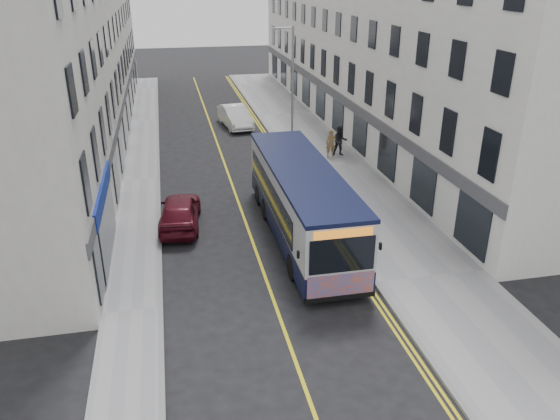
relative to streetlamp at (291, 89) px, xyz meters
name	(u,v)px	position (x,y,z in m)	size (l,w,h in m)	color
ground	(266,280)	(-4.17, -14.00, -4.38)	(140.00, 140.00, 0.00)	black
pavement_east	(332,166)	(2.08, -2.00, -4.32)	(4.50, 64.00, 0.12)	gray
pavement_west	(140,180)	(-9.17, -2.00, -4.32)	(2.00, 64.00, 0.12)	gray
kerb_east	(295,169)	(-0.17, -2.00, -4.32)	(0.18, 64.00, 0.13)	slate
kerb_west	(158,179)	(-8.17, -2.00, -4.32)	(0.18, 64.00, 0.13)	slate
road_centre_line	(229,175)	(-4.17, -2.00, -4.38)	(0.12, 64.00, 0.01)	gold
road_dbl_yellow_inner	(288,170)	(-0.62, -2.00, -4.38)	(0.10, 64.00, 0.01)	gold
road_dbl_yellow_outer	(291,170)	(-0.42, -2.00, -4.38)	(0.10, 64.00, 0.01)	gold
terrace_east	(369,37)	(7.33, 7.00, 2.12)	(6.00, 46.00, 13.00)	white
terrace_west	(70,44)	(-13.17, 7.00, 2.12)	(6.00, 46.00, 13.00)	silver
streetlamp	(291,89)	(0.00, 0.00, 0.00)	(1.32, 0.18, 8.00)	gray
city_bus	(302,200)	(-1.98, -10.74, -2.58)	(2.64, 11.33, 3.29)	black
bicycle	(359,235)	(0.23, -12.13, -3.82)	(0.59, 1.70, 0.89)	black
pedestrian_near	(331,143)	(2.50, -0.33, -3.40)	(0.63, 0.41, 1.72)	brown
pedestrian_far	(340,141)	(3.14, -0.21, -3.32)	(0.92, 0.71, 1.89)	black
car_white	(235,117)	(-2.37, 8.43, -3.59)	(1.68, 4.81, 1.59)	white
car_maroon	(180,211)	(-7.18, -8.47, -3.63)	(1.78, 4.44, 1.51)	#4F0D19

